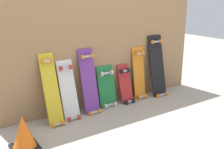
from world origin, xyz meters
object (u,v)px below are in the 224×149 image
at_px(skateboard_white, 69,93).
at_px(skateboard_black, 157,68).
at_px(skateboard_purple, 89,85).
at_px(skateboard_red, 126,86).
at_px(traffic_cone, 24,133).
at_px(skateboard_green, 107,89).
at_px(skateboard_yellow, 52,93).
at_px(skateboard_orange, 139,75).

xyz_separation_m(skateboard_white, skateboard_black, (1.35, 0.01, 0.09)).
xyz_separation_m(skateboard_purple, skateboard_red, (0.54, 0.01, -0.13)).
xyz_separation_m(skateboard_purple, traffic_cone, (-0.91, -0.42, -0.18)).
bearing_deg(skateboard_purple, traffic_cone, -155.18).
bearing_deg(skateboard_purple, skateboard_white, -177.68).
height_order(skateboard_green, traffic_cone, skateboard_green).
distance_m(skateboard_black, traffic_cone, 2.04).
height_order(skateboard_green, skateboard_red, skateboard_green).
xyz_separation_m(skateboard_black, traffic_cone, (-1.98, -0.42, -0.22)).
distance_m(skateboard_yellow, skateboard_green, 0.76).
bearing_deg(skateboard_green, traffic_cone, -158.78).
height_order(skateboard_green, skateboard_orange, skateboard_orange).
relative_size(skateboard_purple, traffic_cone, 2.55).
xyz_separation_m(skateboard_red, skateboard_black, (0.53, -0.01, 0.16)).
height_order(skateboard_yellow, traffic_cone, skateboard_yellow).
distance_m(skateboard_white, skateboard_green, 0.55).
bearing_deg(skateboard_yellow, skateboard_red, 2.58).
bearing_deg(skateboard_black, traffic_cone, -167.95).
height_order(skateboard_white, skateboard_red, skateboard_white).
bearing_deg(skateboard_black, skateboard_orange, 172.18).
relative_size(skateboard_black, traffic_cone, 2.79).
height_order(skateboard_purple, skateboard_orange, skateboard_purple).
relative_size(skateboard_yellow, skateboard_orange, 1.08).
bearing_deg(traffic_cone, skateboard_yellow, 41.94).
bearing_deg(skateboard_yellow, skateboard_black, 1.37).
bearing_deg(skateboard_purple, skateboard_red, 1.18).
xyz_separation_m(skateboard_white, skateboard_purple, (0.27, 0.01, 0.05)).
distance_m(skateboard_white, skateboard_orange, 1.06).
relative_size(skateboard_white, skateboard_red, 1.29).
height_order(skateboard_purple, skateboard_green, skateboard_purple).
bearing_deg(skateboard_green, skateboard_black, -2.42).
height_order(skateboard_white, skateboard_purple, skateboard_purple).
distance_m(skateboard_purple, skateboard_red, 0.56).
distance_m(skateboard_purple, skateboard_orange, 0.79).
distance_m(skateboard_yellow, skateboard_red, 1.03).
bearing_deg(skateboard_purple, skateboard_yellow, -175.85).
relative_size(skateboard_red, traffic_cone, 1.74).
distance_m(skateboard_white, skateboard_red, 0.82).
relative_size(skateboard_white, skateboard_black, 0.81).
xyz_separation_m(skateboard_yellow, skateboard_purple, (0.48, 0.03, -0.00)).
distance_m(skateboard_green, skateboard_red, 0.28).
bearing_deg(skateboard_red, traffic_cone, -163.43).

